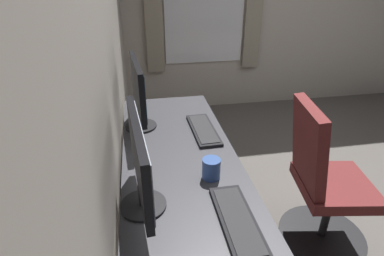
# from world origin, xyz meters

# --- Properties ---
(wall_back) EXTENTS (4.98, 0.10, 2.60)m
(wall_back) POSITION_xyz_m (0.00, 1.99, 1.30)
(wall_back) COLOR beige
(wall_back) RESTS_ON ground
(window_panel) EXTENTS (0.02, 0.94, 1.36)m
(window_panel) POSITION_xyz_m (2.18, 0.99, 1.28)
(window_panel) COLOR white
(curtain_near) EXTENTS (0.05, 0.20, 1.52)m
(curtain_near) POSITION_xyz_m (2.15, 0.40, 1.28)
(curtain_near) COLOR #9E937F
(curtain_far) EXTENTS (0.05, 0.20, 1.52)m
(curtain_far) POSITION_xyz_m (2.15, 1.58, 1.28)
(curtain_far) COLOR #9E937F
(desk) EXTENTS (1.90, 0.62, 0.73)m
(desk) POSITION_xyz_m (-0.18, 1.61, 0.65)
(desk) COLOR #38383D
(desk) RESTS_ON ground
(drawer_pedestal) EXTENTS (0.40, 0.51, 0.69)m
(drawer_pedestal) POSITION_xyz_m (-0.01, 1.63, 0.35)
(drawer_pedestal) COLOR #38383D
(drawer_pedestal) RESTS_ON ground
(monitor_primary) EXTENTS (0.57, 0.20, 0.40)m
(monitor_primary) POSITION_xyz_m (-0.45, 1.81, 0.97)
(monitor_primary) COLOR black
(monitor_primary) RESTS_ON desk
(monitor_secondary) EXTENTS (0.52, 0.20, 0.43)m
(monitor_secondary) POSITION_xyz_m (0.31, 1.80, 0.98)
(monitor_secondary) COLOR black
(monitor_secondary) RESTS_ON desk
(keyboard_main) EXTENTS (0.42, 0.15, 0.02)m
(keyboard_main) POSITION_xyz_m (0.18, 1.42, 0.74)
(keyboard_main) COLOR black
(keyboard_main) RESTS_ON desk
(keyboard_spare) EXTENTS (0.42, 0.14, 0.02)m
(keyboard_spare) POSITION_xyz_m (-0.61, 1.44, 0.74)
(keyboard_spare) COLOR black
(keyboard_spare) RESTS_ON desk
(coffee_mug) EXTENTS (0.13, 0.09, 0.10)m
(coffee_mug) POSITION_xyz_m (-0.30, 1.48, 0.78)
(coffee_mug) COLOR #335193
(coffee_mug) RESTS_ON desk
(office_chair) EXTENTS (0.56, 0.58, 0.97)m
(office_chair) POSITION_xyz_m (-0.16, 0.74, 0.46)
(office_chair) COLOR maroon
(office_chair) RESTS_ON ground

